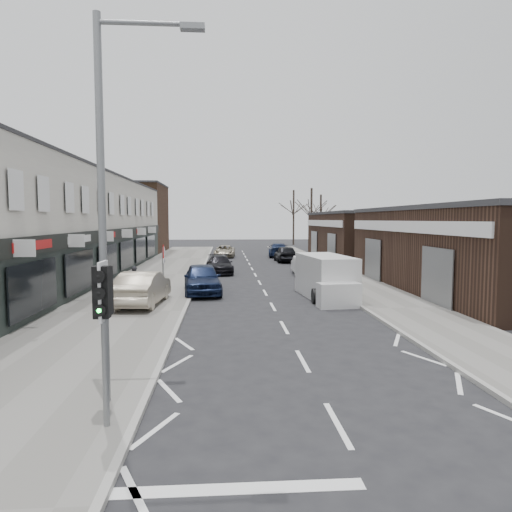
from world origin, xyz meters
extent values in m
plane|color=black|center=(0.00, 0.00, 0.00)|extent=(160.00, 160.00, 0.00)
cube|color=slate|center=(-6.75, 22.00, 0.06)|extent=(5.50, 64.00, 0.12)
cube|color=slate|center=(5.75, 22.00, 0.06)|extent=(3.50, 64.00, 0.12)
cube|color=beige|center=(-13.50, 19.50, 3.55)|extent=(8.00, 41.00, 7.10)
cube|color=#422C1C|center=(-13.50, 45.00, 4.00)|extent=(8.00, 10.00, 8.00)
cube|color=#372319|center=(12.50, 14.00, 2.25)|extent=(10.00, 18.00, 4.50)
cube|color=#372319|center=(12.50, 34.00, 2.25)|extent=(10.00, 16.00, 4.50)
cylinder|color=slate|center=(-4.40, -2.00, 1.62)|extent=(0.12, 0.12, 3.00)
cube|color=silver|center=(-4.40, -2.00, 2.67)|extent=(0.05, 0.55, 1.10)
cube|color=black|center=(-4.40, -2.12, 2.67)|extent=(0.28, 0.22, 0.95)
sphere|color=#0CE533|center=(-4.40, -2.24, 2.37)|extent=(0.18, 0.18, 0.18)
cube|color=black|center=(-4.40, -1.88, 2.67)|extent=(0.26, 0.20, 0.90)
cylinder|color=slate|center=(-4.70, -0.80, 4.12)|extent=(0.16, 0.16, 8.00)
cylinder|color=slate|center=(-3.80, -0.80, 7.92)|extent=(1.80, 0.10, 0.10)
cube|color=slate|center=(-2.80, -0.80, 7.87)|extent=(0.50, 0.22, 0.12)
cylinder|color=slate|center=(-5.20, 12.00, 1.37)|extent=(0.07, 0.07, 2.50)
cube|color=white|center=(-5.15, 12.00, 1.97)|extent=(0.04, 0.45, 0.25)
cube|color=silver|center=(2.95, 12.35, 1.08)|extent=(2.41, 4.88, 2.15)
cube|color=silver|center=(2.95, 9.59, 0.56)|extent=(1.97, 1.01, 1.13)
cylinder|color=black|center=(2.07, 10.70, 0.36)|extent=(0.23, 0.72, 0.72)
cylinder|color=black|center=(3.82, 10.70, 0.36)|extent=(0.23, 0.72, 0.72)
cylinder|color=black|center=(2.07, 14.00, 0.36)|extent=(0.23, 0.72, 0.72)
cylinder|color=black|center=(3.82, 14.00, 0.36)|extent=(0.23, 0.72, 0.72)
imported|color=#AA9D88|center=(-5.89, 10.32, 0.89)|extent=(2.00, 4.77, 1.53)
imported|color=black|center=(-6.71, 12.69, 0.88)|extent=(0.65, 0.55, 1.51)
imported|color=#121D3A|center=(-3.40, 13.98, 0.81)|extent=(2.34, 4.90, 1.62)
imported|color=black|center=(-2.56, 23.11, 0.65)|extent=(2.14, 4.62, 1.31)
imported|color=#A69B85|center=(-2.20, 37.58, 0.62)|extent=(2.30, 4.56, 1.24)
imported|color=silver|center=(3.50, 22.22, 0.68)|extent=(1.66, 4.17, 1.35)
imported|color=black|center=(3.50, 31.88, 0.77)|extent=(1.87, 4.52, 1.53)
imported|color=#131D3B|center=(3.50, 37.70, 0.73)|extent=(2.47, 5.16, 1.45)
camera|label=1|loc=(-2.17, -10.44, 3.98)|focal=32.00mm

